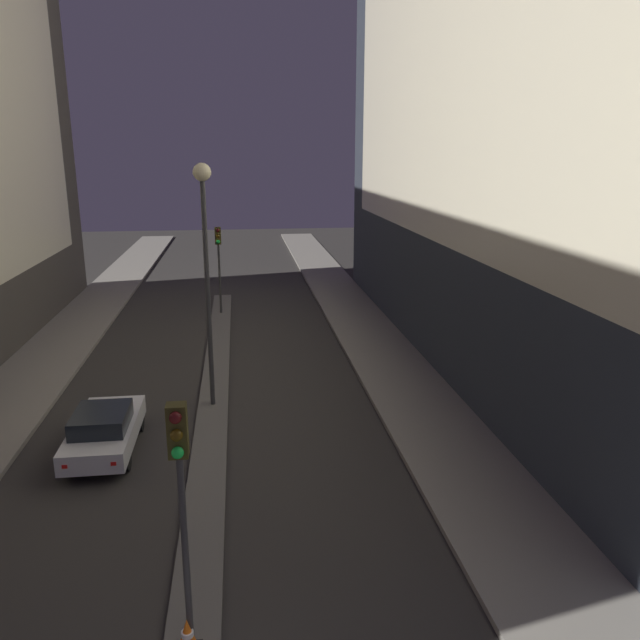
% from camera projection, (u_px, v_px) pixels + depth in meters
% --- Properties ---
extents(median_strip, '(1.02, 30.73, 0.13)m').
position_uv_depth(median_strip, '(215.00, 387.00, 23.38)').
color(median_strip, '#56544F').
rests_on(median_strip, ground).
extents(traffic_light_near, '(0.32, 0.42, 4.64)m').
position_uv_depth(traffic_light_near, '(180.00, 476.00, 10.13)').
color(traffic_light_near, '#383838').
rests_on(traffic_light_near, median_strip).
extents(traffic_light_mid, '(0.32, 0.42, 4.64)m').
position_uv_depth(traffic_light_mid, '(219.00, 251.00, 33.03)').
color(traffic_light_mid, '#383838').
rests_on(traffic_light_mid, median_strip).
extents(street_lamp, '(0.58, 0.58, 8.15)m').
position_uv_depth(street_lamp, '(205.00, 236.00, 20.14)').
color(street_lamp, '#383838').
rests_on(street_lamp, median_strip).
extents(traffic_cone_far, '(0.48, 0.48, 0.68)m').
position_uv_depth(traffic_cone_far, '(187.00, 636.00, 10.85)').
color(traffic_cone_far, black).
rests_on(traffic_cone_far, median_strip).
extents(car_left_lane, '(1.77, 4.20, 1.41)m').
position_uv_depth(car_left_lane, '(104.00, 430.00, 18.31)').
color(car_left_lane, silver).
rests_on(car_left_lane, ground).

